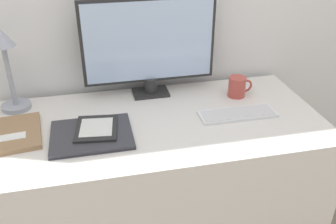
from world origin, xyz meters
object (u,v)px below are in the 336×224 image
Objects in this scene: monitor at (149,45)px; keyboard at (237,114)px; notebook at (11,134)px; desk_lamp at (6,60)px; laptop at (92,135)px; ereader at (96,128)px; coffee_mug at (237,87)px.

monitor is 0.47m from keyboard.
monitor is at bearing 22.76° from notebook.
monitor is 2.11× the size of notebook.
desk_lamp reaches higher than notebook.
desk_lamp is 0.31m from notebook.
ereader is at bearing 47.01° from laptop.
monitor reaches higher than desk_lamp.
ereader is at bearing -179.02° from keyboard.
desk_lamp is (-0.58, -0.02, -0.01)m from monitor.
monitor reaches higher than ereader.
keyboard is at bearing -2.32° from notebook.
notebook is 0.96m from coffee_mug.
keyboard is 0.57m from ereader.
ereader is at bearing -132.09° from monitor.
keyboard is 1.06× the size of laptop.
laptop is at bearing -44.11° from desk_lamp.
notebook is (-0.29, 0.07, 0.00)m from laptop.
ereader is 0.57× the size of desk_lamp.
laptop is 1.50× the size of ereader.
desk_lamp is at bearing 135.89° from laptop.
coffee_mug reaches higher than notebook.
desk_lamp is 1.28× the size of notebook.
monitor is at bearing 47.91° from ereader.
notebook is at bearing -88.36° from desk_lamp.
laptop is at bearing -132.99° from ereader.
ereader is at bearing -40.06° from desk_lamp.
ereader is at bearing -8.26° from notebook.
desk_lamp reaches higher than laptop.
coffee_mug is (0.38, -0.11, -0.18)m from monitor.
coffee_mug is (0.63, 0.18, 0.02)m from ereader.
monitor is 1.93× the size of laptop.
keyboard is at bearing -110.69° from coffee_mug.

